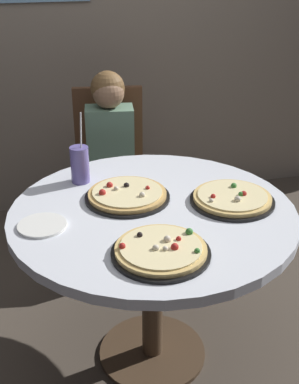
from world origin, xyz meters
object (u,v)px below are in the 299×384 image
pizza_pepperoni (232,198)px  chair_wooden (110,161)px  diner_child (112,181)px  pizza_cheese (161,250)px  plate_small (42,225)px  soda_cup (80,164)px  dining_table (153,233)px  pizza_veggie (127,195)px

pizza_pepperoni → chair_wooden: bearing=106.4°
diner_child → pizza_cheese: 1.20m
pizza_pepperoni → plate_small: (-0.75, -0.01, -0.01)m
diner_child → soda_cup: bearing=-113.4°
dining_table → pizza_veggie: bearing=124.5°
chair_wooden → pizza_pepperoni: bearing=-73.6°
dining_table → pizza_cheese: pizza_cheese is taller
diner_child → pizza_cheese: diner_child is taller
pizza_cheese → pizza_pepperoni: bearing=37.7°
pizza_cheese → chair_wooden: bearing=87.1°
pizza_cheese → soda_cup: 0.67m
pizza_cheese → pizza_pepperoni: (0.38, 0.29, -0.00)m
soda_cup → pizza_pepperoni: bearing=-31.6°
soda_cup → plate_small: (-0.19, -0.35, -0.08)m
pizza_cheese → pizza_pepperoni: same height
dining_table → pizza_veggie: pizza_veggie is taller
plate_small → soda_cup: bearing=61.7°
chair_wooden → pizza_veggie: size_ratio=2.74×
diner_child → pizza_cheese: size_ratio=3.22×
pizza_veggie → plate_small: 0.38m
pizza_cheese → diner_child: bearing=87.8°
plate_small → pizza_cheese: bearing=-37.6°
pizza_cheese → pizza_pepperoni: 0.48m
chair_wooden → diner_child: 0.19m
chair_wooden → soda_cup: soda_cup is taller
chair_wooden → pizza_pepperoni: 1.12m
diner_child → pizza_veggie: (-0.07, -0.74, 0.28)m
chair_wooden → diner_child: size_ratio=0.88×
pizza_cheese → soda_cup: (-0.18, 0.64, 0.06)m
soda_cup → chair_wooden: bearing=70.4°
dining_table → pizza_veggie: 0.19m
dining_table → soda_cup: (-0.24, 0.32, 0.19)m
chair_wooden → plate_small: 1.17m
pizza_veggie → diner_child: bearing=84.8°
pizza_veggie → pizza_cheese: pizza_veggie is taller
dining_table → diner_child: size_ratio=1.04×
pizza_cheese → plate_small: size_ratio=1.86×
diner_child → soda_cup: (-0.23, -0.53, 0.35)m
soda_cup → diner_child: bearing=66.6°
plate_small → diner_child: bearing=64.6°
pizza_pepperoni → pizza_cheese: bearing=-142.3°
pizza_pepperoni → plate_small: pizza_pepperoni is taller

